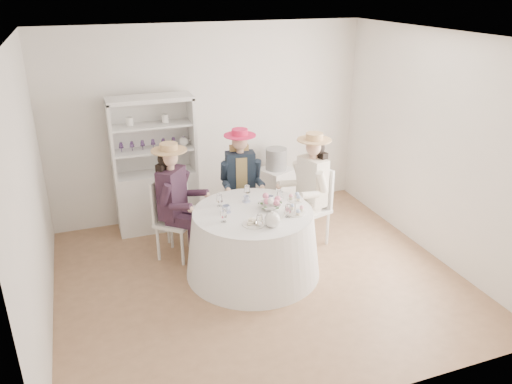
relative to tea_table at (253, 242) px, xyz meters
name	(u,v)px	position (x,y,z in m)	size (l,w,h in m)	color
ground	(259,278)	(0.01, -0.16, -0.39)	(4.50, 4.50, 0.00)	#8E6747
ceiling	(260,37)	(0.01, -0.16, 2.31)	(4.50, 4.50, 0.00)	white
wall_back	(210,123)	(0.01, 1.84, 0.96)	(4.50, 4.50, 0.00)	white
wall_front	(357,261)	(0.01, -2.16, 0.96)	(4.50, 4.50, 0.00)	white
wall_left	(30,199)	(-2.24, -0.16, 0.96)	(4.50, 4.50, 0.00)	white
wall_right	(434,147)	(2.26, -0.16, 0.96)	(4.50, 4.50, 0.00)	white
tea_table	(253,242)	(0.00, 0.00, 0.00)	(1.57, 1.57, 0.79)	white
hutch	(156,183)	(-0.84, 1.57, 0.26)	(1.12, 0.49, 1.84)	silver
side_table	(276,190)	(0.90, 1.51, -0.06)	(0.43, 0.43, 0.66)	silver
hatbox	(276,159)	(0.90, 1.51, 0.42)	(0.31, 0.31, 0.31)	black
guest_left	(174,195)	(-0.76, 0.66, 0.44)	(0.63, 0.62, 1.48)	silver
guest_mid	(241,176)	(0.19, 1.00, 0.43)	(0.54, 0.57, 1.46)	silver
guest_right	(311,184)	(0.92, 0.42, 0.45)	(0.60, 0.56, 1.49)	silver
spare_chair	(180,209)	(-0.64, 1.00, 0.09)	(0.52, 0.52, 0.90)	silver
teacup_a	(226,209)	(-0.29, 0.08, 0.43)	(0.09, 0.09, 0.07)	white
teacup_b	(246,199)	(0.02, 0.28, 0.43)	(0.07, 0.07, 0.07)	white
teacup_c	(270,200)	(0.27, 0.16, 0.43)	(0.10, 0.10, 0.08)	white
flower_bowl	(270,206)	(0.20, 0.00, 0.43)	(0.24, 0.24, 0.06)	white
flower_arrangement	(270,201)	(0.21, 0.01, 0.49)	(0.19, 0.19, 0.07)	pink
table_teapot	(273,220)	(0.07, -0.42, 0.47)	(0.24, 0.17, 0.18)	white
sandwich_plate	(254,223)	(-0.10, -0.31, 0.41)	(0.25, 0.25, 0.05)	white
cupcake_stand	(295,206)	(0.43, -0.20, 0.48)	(0.24, 0.24, 0.23)	white
stemware_set	(253,205)	(0.00, 0.00, 0.47)	(0.85, 0.89, 0.15)	white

